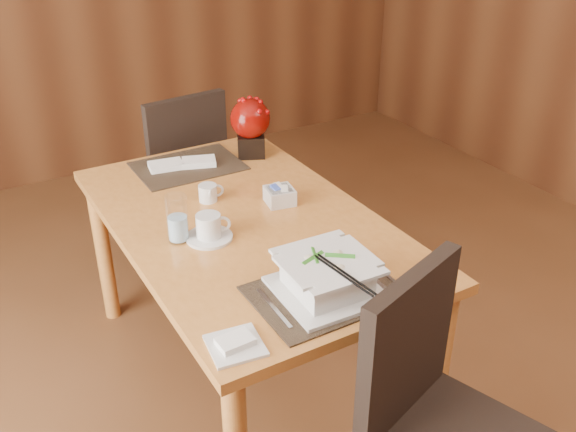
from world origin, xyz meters
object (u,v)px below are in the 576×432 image
dining_table (246,241)px  sugar_caddy (280,196)px  far_chair (179,169)px  water_glass (177,218)px  bread_plate (235,346)px  soup_setting (327,277)px  berry_decor (250,124)px  creamer_jug (208,193)px  coffee_cup (209,229)px  near_chair (437,411)px

dining_table → sugar_caddy: size_ratio=14.30×
far_chair → water_glass: bearing=62.8°
water_glass → bread_plate: water_glass is taller
dining_table → far_chair: (0.12, 0.99, -0.12)m
soup_setting → sugar_caddy: 0.62m
water_glass → sugar_caddy: 0.45m
berry_decor → bread_plate: bearing=-119.2°
creamer_jug → bread_plate: creamer_jug is taller
dining_table → coffee_cup: 0.23m
creamer_jug → water_glass: bearing=-124.8°
coffee_cup → sugar_caddy: size_ratio=1.58×
bread_plate → near_chair: size_ratio=0.15×
soup_setting → creamer_jug: size_ratio=3.35×
berry_decor → far_chair: (-0.18, 0.47, -0.36)m
water_glass → berry_decor: size_ratio=0.66×
sugar_caddy → near_chair: (-0.05, -0.99, -0.24)m
creamer_jug → sugar_caddy: size_ratio=0.89×
dining_table → sugar_caddy: (0.18, 0.05, 0.13)m
water_glass → near_chair: bearing=-66.9°
dining_table → near_chair: (0.13, -0.95, -0.11)m
coffee_cup → creamer_jug: (0.12, 0.27, -0.01)m
water_glass → bread_plate: 0.63m
berry_decor → near_chair: (-0.17, -1.47, -0.36)m
coffee_cup → berry_decor: (0.47, 0.59, 0.11)m
berry_decor → near_chair: size_ratio=0.28×
soup_setting → far_chair: 1.57m
berry_decor → far_chair: berry_decor is taller
berry_decor → soup_setting: bearing=-105.3°
coffee_cup → berry_decor: size_ratio=0.63×
water_glass → bread_plate: (-0.08, -0.61, -0.08)m
soup_setting → berry_decor: 1.12m
dining_table → water_glass: (-0.27, -0.02, 0.18)m
soup_setting → berry_decor: berry_decor is taller
coffee_cup → near_chair: 0.97m
bread_plate → near_chair: bearing=-33.3°
bread_plate → water_glass: bearing=82.5°
water_glass → far_chair: bearing=69.1°
creamer_jug → far_chair: bearing=85.9°
sugar_caddy → berry_decor: (0.12, 0.48, 0.12)m
dining_table → sugar_caddy: bearing=14.9°
bread_plate → creamer_jug: bearing=70.7°
near_chair → far_chair: near_chair is taller
berry_decor → near_chair: 1.53m
creamer_jug → sugar_caddy: 0.28m
near_chair → dining_table: bearing=79.2°
soup_setting → bread_plate: (-0.36, -0.09, -0.06)m
soup_setting → far_chair: far_chair is taller
bread_plate → near_chair: (0.48, -0.31, -0.22)m
coffee_cup → far_chair: size_ratio=0.17×
water_glass → near_chair: (0.40, -0.93, -0.30)m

